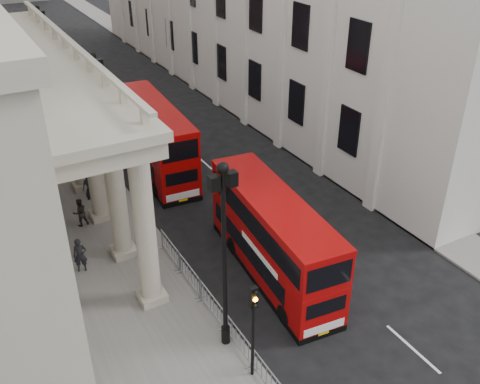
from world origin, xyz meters
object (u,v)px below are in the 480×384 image
(lamp_post_south, at_px, (224,247))
(lamp_post_north, at_px, (44,50))
(pedestrian_a, at_px, (80,255))
(pedestrian_c, at_px, (90,185))
(traffic_light, at_px, (253,316))
(lamp_post_mid, at_px, (100,111))
(pedestrian_b, at_px, (80,212))
(bus_near, at_px, (273,235))
(bus_far, at_px, (154,137))

(lamp_post_south, xyz_separation_m, lamp_post_north, (0.00, 32.00, 0.00))
(pedestrian_a, relative_size, pedestrian_c, 1.02)
(traffic_light, relative_size, pedestrian_a, 2.40)
(lamp_post_north, relative_size, traffic_light, 1.93)
(lamp_post_mid, height_order, pedestrian_a, lamp_post_mid)
(lamp_post_north, xyz_separation_m, pedestrian_b, (-2.90, -20.26, -3.97))
(traffic_light, xyz_separation_m, pedestrian_c, (-1.70, 16.46, -2.11))
(lamp_post_mid, relative_size, traffic_light, 1.93)
(traffic_light, bearing_deg, lamp_post_north, 90.17)
(lamp_post_south, height_order, bus_near, lamp_post_south)
(lamp_post_north, relative_size, bus_far, 0.79)
(traffic_light, bearing_deg, bus_near, 51.41)
(traffic_light, xyz_separation_m, bus_near, (4.08, 5.12, -0.90))
(lamp_post_south, height_order, bus_far, lamp_post_south)
(pedestrian_a, bearing_deg, pedestrian_c, 85.17)
(lamp_post_mid, height_order, lamp_post_north, same)
(lamp_post_north, height_order, traffic_light, lamp_post_north)
(bus_near, distance_m, pedestrian_a, 9.39)
(pedestrian_a, relative_size, pedestrian_b, 1.09)
(lamp_post_north, bearing_deg, pedestrian_a, -99.18)
(lamp_post_mid, bearing_deg, lamp_post_south, -90.00)
(traffic_light, bearing_deg, pedestrian_b, 102.30)
(pedestrian_b, bearing_deg, pedestrian_a, 71.15)
(lamp_post_mid, bearing_deg, traffic_light, -89.68)
(lamp_post_mid, relative_size, pedestrian_a, 4.65)
(pedestrian_c, bearing_deg, pedestrian_a, -84.81)
(lamp_post_mid, xyz_separation_m, pedestrian_c, (-1.60, -1.56, -3.91))
(bus_near, relative_size, bus_far, 0.94)
(bus_far, distance_m, pedestrian_c, 5.51)
(bus_far, relative_size, pedestrian_a, 5.92)
(lamp_post_mid, xyz_separation_m, bus_far, (3.38, 0.37, -2.55))
(lamp_post_south, relative_size, pedestrian_c, 4.73)
(traffic_light, height_order, bus_near, traffic_light)
(traffic_light, bearing_deg, pedestrian_a, 112.59)
(lamp_post_south, xyz_separation_m, pedestrian_b, (-2.90, 11.74, -3.97))
(lamp_post_south, relative_size, traffic_light, 1.93)
(traffic_light, distance_m, pedestrian_a, 10.71)
(bus_far, xyz_separation_m, pedestrian_a, (-7.32, -8.69, -1.34))
(lamp_post_north, distance_m, bus_near, 29.33)
(lamp_post_south, bearing_deg, bus_far, 78.33)
(lamp_post_south, distance_m, pedestrian_a, 9.46)
(lamp_post_south, bearing_deg, pedestrian_c, 96.32)
(traffic_light, relative_size, bus_near, 0.43)
(lamp_post_mid, relative_size, pedestrian_c, 4.73)
(lamp_post_south, bearing_deg, pedestrian_b, 103.87)
(bus_near, relative_size, pedestrian_c, 5.65)
(traffic_light, height_order, pedestrian_c, traffic_light)
(bus_far, distance_m, pedestrian_b, 7.93)
(bus_near, height_order, pedestrian_b, bus_near)
(lamp_post_north, distance_m, bus_far, 16.19)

